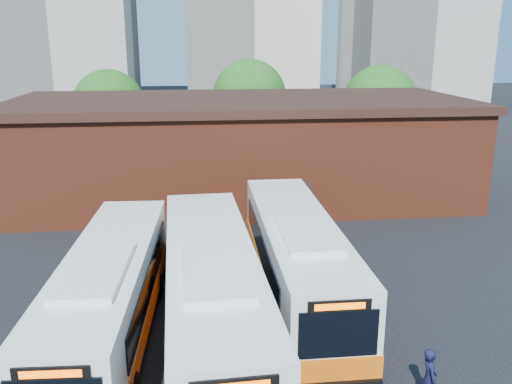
{
  "coord_description": "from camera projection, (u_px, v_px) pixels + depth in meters",
  "views": [
    {
      "loc": [
        -2.8,
        -14.51,
        9.96
      ],
      "look_at": [
        -0.34,
        7.67,
        3.67
      ],
      "focal_mm": 38.0,
      "sensor_mm": 36.0,
      "label": 1
    }
  ],
  "objects": [
    {
      "name": "ground",
      "position": [
        294.0,
        371.0,
        16.88
      ],
      "size": [
        220.0,
        220.0,
        0.0
      ],
      "primitive_type": "plane",
      "color": "black"
    },
    {
      "name": "bus_west",
      "position": [
        110.0,
        301.0,
        18.05
      ],
      "size": [
        3.19,
        12.71,
        3.43
      ],
      "rotation": [
        0.0,
        0.0,
        -0.05
      ],
      "color": "white",
      "rests_on": "ground"
    },
    {
      "name": "bus_midwest",
      "position": [
        212.0,
        302.0,
        17.68
      ],
      "size": [
        3.39,
        13.81,
        3.73
      ],
      "rotation": [
        0.0,
        0.0,
        0.04
      ],
      "color": "white",
      "rests_on": "ground"
    },
    {
      "name": "bus_mideast",
      "position": [
        297.0,
        262.0,
        21.03
      ],
      "size": [
        2.78,
        13.09,
        3.56
      ],
      "rotation": [
        0.0,
        0.0,
        -0.0
      ],
      "color": "white",
      "rests_on": "ground"
    },
    {
      "name": "transit_worker",
      "position": [
        429.0,
        379.0,
        14.97
      ],
      "size": [
        0.5,
        0.71,
        1.84
      ],
      "primitive_type": "imported",
      "rotation": [
        0.0,
        0.0,
        1.48
      ],
      "color": "black",
      "rests_on": "ground"
    },
    {
      "name": "depot_building",
      "position": [
        240.0,
        147.0,
        35.13
      ],
      "size": [
        28.6,
        12.6,
        6.4
      ],
      "color": "maroon",
      "rests_on": "ground"
    },
    {
      "name": "tree_west",
      "position": [
        109.0,
        106.0,
        45.18
      ],
      "size": [
        6.0,
        6.0,
        7.65
      ],
      "color": "#382314",
      "rests_on": "ground"
    },
    {
      "name": "tree_mid",
      "position": [
        250.0,
        96.0,
        48.24
      ],
      "size": [
        6.56,
        6.56,
        8.36
      ],
      "color": "#382314",
      "rests_on": "ground"
    },
    {
      "name": "tree_east",
      "position": [
        380.0,
        101.0,
        46.61
      ],
      "size": [
        6.24,
        6.24,
        7.96
      ],
      "color": "#382314",
      "rests_on": "ground"
    }
  ]
}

